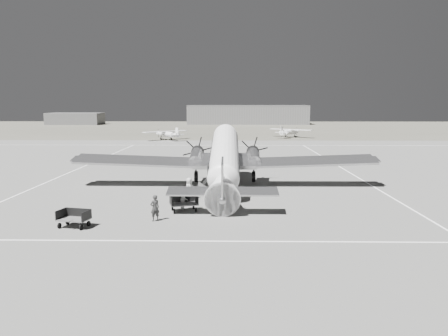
# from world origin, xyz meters

# --- Properties ---
(ground) EXTENTS (260.00, 260.00, 0.00)m
(ground) POSITION_xyz_m (0.00, 0.00, 0.00)
(ground) COLOR slate
(ground) RESTS_ON ground
(taxi_line_near) EXTENTS (60.00, 0.15, 0.01)m
(taxi_line_near) POSITION_xyz_m (0.00, -14.00, 0.01)
(taxi_line_near) COLOR white
(taxi_line_near) RESTS_ON ground
(taxi_line_right) EXTENTS (0.15, 80.00, 0.01)m
(taxi_line_right) POSITION_xyz_m (12.00, 0.00, 0.01)
(taxi_line_right) COLOR white
(taxi_line_right) RESTS_ON ground
(taxi_line_left) EXTENTS (0.15, 60.00, 0.01)m
(taxi_line_left) POSITION_xyz_m (-18.00, 10.00, 0.01)
(taxi_line_left) COLOR white
(taxi_line_left) RESTS_ON ground
(taxi_line_horizon) EXTENTS (90.00, 0.15, 0.01)m
(taxi_line_horizon) POSITION_xyz_m (0.00, 40.00, 0.01)
(taxi_line_horizon) COLOR white
(taxi_line_horizon) RESTS_ON ground
(grass_infield) EXTENTS (260.00, 90.00, 0.01)m
(grass_infield) POSITION_xyz_m (0.00, 95.00, 0.00)
(grass_infield) COLOR #575449
(grass_infield) RESTS_ON ground
(hangar_main) EXTENTS (42.00, 14.00, 6.60)m
(hangar_main) POSITION_xyz_m (5.00, 120.00, 3.30)
(hangar_main) COLOR slate
(hangar_main) RESTS_ON ground
(shed_secondary) EXTENTS (18.00, 10.00, 4.00)m
(shed_secondary) POSITION_xyz_m (-55.00, 115.00, 2.00)
(shed_secondary) COLOR #555555
(shed_secondary) RESTS_ON ground
(dc3_airliner) EXTENTS (27.30, 18.97, 5.20)m
(dc3_airliner) POSITION_xyz_m (-1.25, 0.02, 2.60)
(dc3_airliner) COLOR #ABAAAD
(dc3_airliner) RESTS_ON ground
(light_plane_left) EXTENTS (12.75, 12.54, 2.06)m
(light_plane_left) POSITION_xyz_m (-13.67, 50.77, 1.03)
(light_plane_left) COLOR white
(light_plane_left) RESTS_ON ground
(light_plane_right) EXTENTS (12.67, 12.19, 2.05)m
(light_plane_right) POSITION_xyz_m (11.98, 57.87, 1.02)
(light_plane_right) COLOR white
(light_plane_right) RESTS_ON ground
(baggage_cart_near) EXTENTS (2.26, 1.86, 1.10)m
(baggage_cart_near) POSITION_xyz_m (-3.90, -7.50, 0.55)
(baggage_cart_near) COLOR #555555
(baggage_cart_near) RESTS_ON ground
(baggage_cart_far) EXTENTS (2.12, 1.71, 1.06)m
(baggage_cart_far) POSITION_xyz_m (-10.06, -11.47, 0.53)
(baggage_cart_far) COLOR #555555
(baggage_cart_far) RESTS_ON ground
(ground_crew) EXTENTS (0.73, 0.68, 1.68)m
(ground_crew) POSITION_xyz_m (-5.46, -9.96, 0.84)
(ground_crew) COLOR #2C2C2C
(ground_crew) RESTS_ON ground
(ramp_agent) EXTENTS (0.80, 0.91, 1.57)m
(ramp_agent) POSITION_xyz_m (-3.90, -7.01, 0.79)
(ramp_agent) COLOR silver
(ramp_agent) RESTS_ON ground
(passenger) EXTENTS (0.80, 0.97, 1.70)m
(passenger) POSITION_xyz_m (-3.90, -3.72, 0.85)
(passenger) COLOR #B5B5B2
(passenger) RESTS_ON ground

